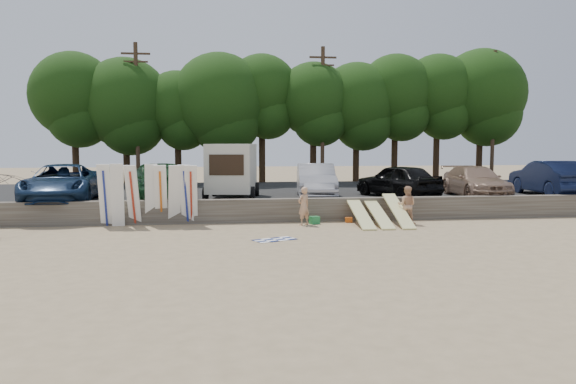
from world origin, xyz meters
name	(u,v)px	position (x,y,z in m)	size (l,w,h in m)	color
ground	(350,231)	(0.00, 0.00, 0.00)	(120.00, 120.00, 0.00)	tan
seawall	(334,209)	(0.00, 3.00, 0.50)	(44.00, 0.50, 1.00)	#6B6356
parking_lot	(306,197)	(0.00, 10.50, 0.35)	(44.00, 14.50, 0.70)	#282828
treeline	(290,98)	(0.04, 17.51, 6.48)	(34.00, 6.71, 9.39)	#382616
utility_poles	(323,112)	(2.00, 16.00, 5.43)	(25.80, 0.26, 9.00)	#473321
box_trailer	(232,168)	(-4.31, 6.47, 2.18)	(2.86, 4.41, 2.64)	beige
car_0	(62,183)	(-12.01, 5.53, 1.57)	(2.88, 6.24, 1.73)	#152949
car_1	(157,182)	(-7.81, 5.89, 1.58)	(2.46, 6.06, 1.76)	#153B1D
car_2	(316,181)	(-0.21, 6.31, 1.54)	(1.77, 5.07, 1.67)	#A5A5AA
car_3	(398,181)	(3.89, 6.05, 1.52)	(1.94, 4.83, 1.65)	black
car_4	(475,182)	(7.78, 5.65, 1.46)	(2.14, 5.27, 1.53)	#94745E
car_5	(550,178)	(11.84, 5.76, 1.60)	(1.90, 5.44, 1.79)	black
surfboard_upright_0	(105,195)	(-9.56, 2.51, 1.27)	(0.50, 0.06, 2.60)	white
surfboard_upright_1	(117,195)	(-9.06, 2.38, 1.28)	(0.50, 0.06, 2.60)	white
surfboard_upright_2	(133,196)	(-8.47, 2.48, 1.26)	(0.50, 0.06, 2.60)	white
surfboard_upright_3	(151,195)	(-7.75, 2.64, 1.27)	(0.50, 0.06, 2.60)	white
surfboard_upright_4	(161,195)	(-7.36, 2.61, 1.25)	(0.50, 0.06, 2.60)	white
surfboard_upright_5	(175,195)	(-6.80, 2.51, 1.25)	(0.50, 0.06, 2.60)	white
surfboard_upright_6	(186,195)	(-6.33, 2.50, 1.26)	(0.50, 0.06, 2.60)	white
surfboard_upright_7	(191,195)	(-6.12, 2.49, 1.25)	(0.50, 0.06, 2.60)	white
surfboard_low_0	(361,214)	(0.79, 1.46, 0.49)	(0.56, 3.00, 0.07)	#E9E493
surfboard_low_1	(378,214)	(1.55, 1.49, 0.47)	(0.56, 3.00, 0.07)	#E9E493
surfboard_low_2	(398,211)	(2.38, 1.42, 0.59)	(0.56, 3.00, 0.07)	#E9E493
beachgoer_a	(304,206)	(-1.52, 1.88, 0.79)	(0.58, 0.38, 1.59)	tan
beachgoer_b	(407,205)	(2.80, 1.59, 0.80)	(0.78, 0.61, 1.60)	tan
cooler	(314,220)	(-1.02, 2.14, 0.16)	(0.38, 0.30, 0.32)	#258742
gear_bag	(349,220)	(0.51, 2.40, 0.11)	(0.30, 0.25, 0.22)	#D45C18
beach_towel	(275,240)	(-3.09, -1.50, 0.01)	(1.50, 1.50, 0.00)	white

